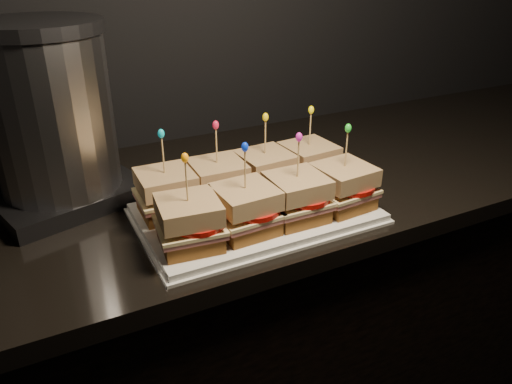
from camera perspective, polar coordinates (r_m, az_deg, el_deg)
name	(u,v)px	position (r m, az deg, el deg)	size (l,w,h in m)	color
cabinet	(339,303)	(1.50, 9.45, -12.46)	(2.42, 0.62, 0.84)	black
granite_slab	(352,164)	(1.27, 10.90, 3.15)	(2.46, 0.66, 0.04)	black
platter	(256,213)	(0.96, 0.00, -2.45)	(0.43, 0.27, 0.02)	white
platter_rim	(256,216)	(0.96, 0.00, -2.77)	(0.45, 0.28, 0.01)	white
sandwich_0_bread_bot	(168,207)	(0.95, -10.06, -1.65)	(0.10, 0.10, 0.03)	brown
sandwich_0_ham	(167,198)	(0.95, -10.15, -0.71)	(0.11, 0.10, 0.01)	#B05E57
sandwich_0_cheese	(167,195)	(0.94, -10.18, -0.34)	(0.11, 0.10, 0.01)	beige
sandwich_0_tomato	(174,191)	(0.94, -9.41, 0.07)	(0.10, 0.10, 0.01)	#B2110B
sandwich_0_bread_top	(165,181)	(0.93, -10.32, 1.25)	(0.10, 0.10, 0.03)	#65320D
sandwich_0_pick	(163,157)	(0.91, -10.56, 3.92)	(0.00, 0.00, 0.09)	tan
sandwich_0_frill	(161,134)	(0.89, -10.79, 6.58)	(0.01, 0.01, 0.02)	#09AEBB
sandwich_1_bread_bot	(218,195)	(0.98, -4.33, -0.39)	(0.10, 0.10, 0.03)	brown
sandwich_1_ham	(218,187)	(0.97, -4.36, 0.53)	(0.11, 0.10, 0.01)	#B05E57
sandwich_1_cheese	(218,184)	(0.97, -4.38, 0.90)	(0.11, 0.10, 0.01)	beige
sandwich_1_tomato	(225,181)	(0.97, -3.60, 1.30)	(0.10, 0.10, 0.01)	#B2110B
sandwich_1_bread_top	(217,171)	(0.96, -4.43, 2.45)	(0.10, 0.10, 0.03)	#65320D
sandwich_1_pick	(217,148)	(0.94, -4.53, 5.06)	(0.00, 0.00, 0.09)	tan
sandwich_1_frill	(216,125)	(0.93, -4.63, 7.65)	(0.01, 0.01, 0.02)	red
sandwich_2_bread_bot	(265,185)	(1.02, 1.02, 0.79)	(0.10, 0.10, 0.03)	brown
sandwich_2_ham	(265,177)	(1.01, 1.03, 1.68)	(0.11, 0.10, 0.01)	#B05E57
sandwich_2_cheese	(265,174)	(1.01, 1.03, 2.04)	(0.11, 0.10, 0.01)	beige
sandwich_2_tomato	(272,171)	(1.01, 1.80, 2.42)	(0.10, 0.10, 0.01)	#B2110B
sandwich_2_bread_top	(265,161)	(1.00, 1.05, 3.54)	(0.10, 0.10, 0.03)	#65320D
sandwich_2_pick	(265,139)	(0.98, 1.07, 6.06)	(0.00, 0.00, 0.09)	tan
sandwich_2_frill	(265,117)	(0.97, 1.09, 8.56)	(0.01, 0.01, 0.02)	yellow
sandwich_3_bread_bot	(308,176)	(1.07, 5.94, 1.86)	(0.10, 0.10, 0.03)	brown
sandwich_3_ham	(308,168)	(1.06, 5.98, 2.72)	(0.11, 0.10, 0.01)	#B05E57
sandwich_3_cheese	(308,165)	(1.06, 6.00, 3.07)	(0.11, 0.10, 0.01)	beige
sandwich_3_tomato	(315,162)	(1.06, 6.74, 3.44)	(0.10, 0.10, 0.01)	#B2110B
sandwich_3_bread_top	(309,152)	(1.05, 6.07, 4.51)	(0.10, 0.10, 0.03)	#65320D
sandwich_3_pick	(310,131)	(1.03, 6.20, 6.93)	(0.00, 0.00, 0.09)	tan
sandwich_3_frill	(311,110)	(1.02, 6.32, 9.31)	(0.01, 0.01, 0.02)	yellow
sandwich_4_bread_bot	(190,238)	(0.85, -7.51, -5.19)	(0.10, 0.10, 0.03)	brown
sandwich_4_ham	(190,229)	(0.84, -7.58, -4.18)	(0.11, 0.10, 0.01)	#B05E57
sandwich_4_cheese	(190,225)	(0.84, -7.61, -3.76)	(0.11, 0.10, 0.01)	beige
sandwich_4_tomato	(197,221)	(0.83, -6.72, -3.32)	(0.10, 0.10, 0.01)	#B2110B
sandwich_4_bread_top	(188,210)	(0.82, -7.73, -2.03)	(0.10, 0.10, 0.03)	#65320D
sandwich_4_pick	(187,184)	(0.80, -7.93, 0.92)	(0.00, 0.00, 0.09)	tan
sandwich_4_frill	(185,158)	(0.78, -8.13, 3.89)	(0.01, 0.01, 0.02)	orange
sandwich_5_bread_bot	(246,224)	(0.88, -1.19, -3.65)	(0.10, 0.10, 0.03)	brown
sandwich_5_ham	(246,215)	(0.87, -1.20, -2.66)	(0.11, 0.10, 0.01)	#B05E57
sandwich_5_cheese	(246,212)	(0.87, -1.20, -2.25)	(0.11, 0.10, 0.01)	beige
sandwich_5_tomato	(253,208)	(0.87, -0.32, -1.82)	(0.10, 0.10, 0.01)	#B2110B
sandwich_5_bread_top	(245,197)	(0.86, -1.22, -0.56)	(0.10, 0.10, 0.03)	#65320D
sandwich_5_pick	(245,172)	(0.84, -1.25, 2.30)	(0.00, 0.00, 0.09)	tan
sandwich_5_frill	(245,147)	(0.82, -1.28, 5.17)	(0.01, 0.01, 0.02)	#092CCF
sandwich_6_bread_bot	(296,211)	(0.93, 4.60, -2.19)	(0.10, 0.10, 0.03)	brown
sandwich_6_ham	(296,203)	(0.92, 4.63, -1.23)	(0.11, 0.10, 0.01)	#B05E57
sandwich_6_cheese	(296,199)	(0.91, 4.65, -0.85)	(0.11, 0.10, 0.01)	beige
sandwich_6_tomato	(304,196)	(0.91, 5.51, -0.42)	(0.10, 0.10, 0.01)	#B2110B
sandwich_6_bread_top	(297,185)	(0.90, 4.72, 0.78)	(0.10, 0.10, 0.03)	#65320D
sandwich_6_pick	(298,161)	(0.88, 4.83, 3.53)	(0.00, 0.00, 0.09)	tan
sandwich_6_frill	(299,137)	(0.87, 4.94, 6.27)	(0.01, 0.01, 0.02)	#D022A2
sandwich_7_bread_bot	(342,200)	(0.98, 9.80, -0.86)	(0.10, 0.10, 0.03)	brown
sandwich_7_ham	(343,191)	(0.97, 9.88, 0.06)	(0.11, 0.10, 0.01)	#B05E57
sandwich_7_cheese	(343,188)	(0.97, 9.91, 0.43)	(0.11, 0.10, 0.01)	beige
sandwich_7_tomato	(350,185)	(0.97, 10.73, 0.83)	(0.10, 0.10, 0.01)	#B2110B
sandwich_7_bread_top	(344,174)	(0.96, 10.04, 1.98)	(0.10, 0.10, 0.03)	#65320D
sandwich_7_pick	(346,151)	(0.94, 10.27, 4.59)	(0.00, 0.00, 0.09)	tan
sandwich_7_frill	(348,128)	(0.92, 10.49, 7.19)	(0.01, 0.01, 0.02)	green
appliance_base	(66,193)	(1.09, -20.92, -0.08)	(0.28, 0.23, 0.03)	#262628
appliance_body	(51,114)	(1.04, -22.40, 8.19)	(0.23, 0.23, 0.30)	silver
appliance_lid	(34,26)	(1.00, -24.03, 16.91)	(0.24, 0.24, 0.02)	#262628
appliance	(51,117)	(1.04, -22.34, 7.89)	(0.28, 0.23, 0.36)	silver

